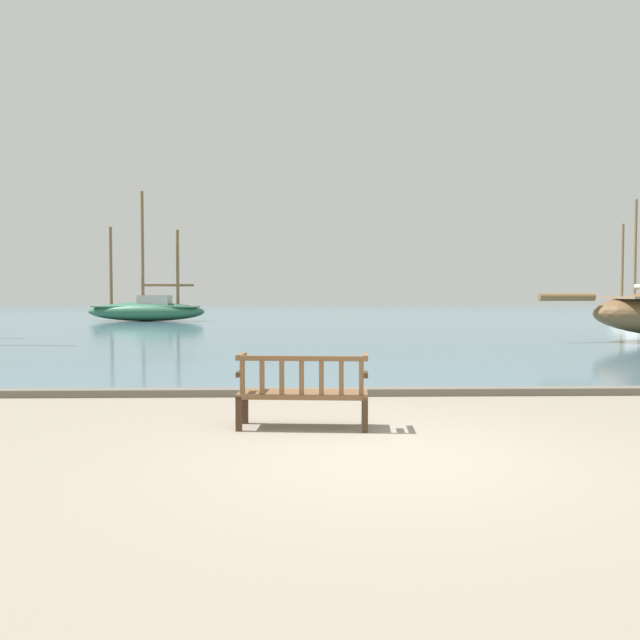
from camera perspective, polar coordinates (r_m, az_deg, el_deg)
The scene contains 6 objects.
ground_plane at distance 6.61m, azimuth 6.20°, elevation -12.20°, with size 160.00×160.00×0.00m, color gray.
harbor_water at distance 50.37m, azimuth -0.51°, elevation 0.45°, with size 100.00×80.00×0.08m, color slate.
quay_edge_kerb at distance 10.35m, azimuth 3.33°, elevation -6.57°, with size 40.00×0.30×0.12m, color #675F54.
park_bench at distance 7.75m, azimuth -1.58°, elevation -6.48°, with size 1.64×0.65×0.92m.
sailboat_far_port at distance 39.65m, azimuth 26.91°, elevation 0.66°, with size 1.70×5.61×7.01m.
sailboat_outer_port at distance 39.17m, azimuth -15.56°, elevation 0.98°, with size 7.31×2.47×7.83m.
Camera 1 is at (-0.86, -6.34, 1.65)m, focal length 35.00 mm.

